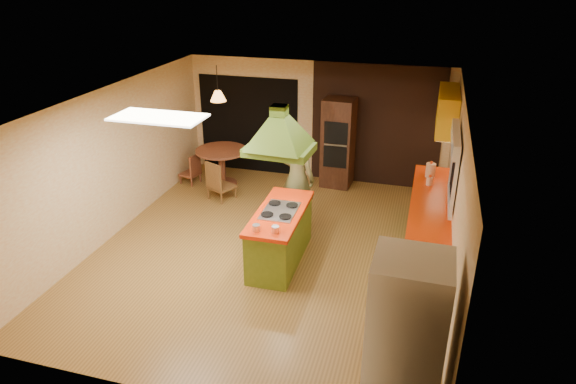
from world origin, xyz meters
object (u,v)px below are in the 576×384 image
(refrigerator, at_px, (405,337))
(canister_large, at_px, (431,170))
(dining_table, at_px, (222,160))
(wall_oven, at_px, (338,143))
(kitchen_island, at_px, (280,236))
(man, at_px, (297,178))

(refrigerator, bearing_deg, canister_large, 89.39)
(dining_table, bearing_deg, wall_oven, 16.15)
(wall_oven, bearing_deg, refrigerator, -69.05)
(refrigerator, height_order, dining_table, refrigerator)
(refrigerator, distance_m, canister_large, 4.32)
(kitchen_island, height_order, canister_large, canister_large)
(refrigerator, height_order, canister_large, refrigerator)
(man, bearing_deg, dining_table, -16.41)
(refrigerator, bearing_deg, kitchen_island, 130.71)
(man, height_order, dining_table, man)
(canister_large, bearing_deg, man, -163.22)
(refrigerator, xyz_separation_m, dining_table, (-4.05, 4.99, -0.35))
(kitchen_island, bearing_deg, refrigerator, -51.01)
(kitchen_island, xyz_separation_m, dining_table, (-2.02, 2.54, 0.12))
(man, height_order, refrigerator, man)
(refrigerator, height_order, wall_oven, wall_oven)
(dining_table, distance_m, canister_large, 4.25)
(kitchen_island, relative_size, canister_large, 7.11)
(dining_table, height_order, canister_large, canister_large)
(man, relative_size, canister_large, 7.57)
(kitchen_island, distance_m, man, 1.30)
(man, height_order, wall_oven, wall_oven)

